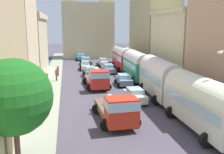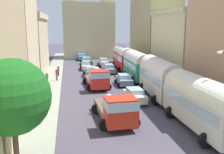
{
  "view_description": "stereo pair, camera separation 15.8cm",
  "coord_description": "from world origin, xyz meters",
  "px_view_note": "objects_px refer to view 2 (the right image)",
  "views": [
    {
      "loc": [
        -5.13,
        -10.16,
        7.65
      ],
      "look_at": [
        0.0,
        18.79,
        1.76
      ],
      "focal_mm": 41.14,
      "sensor_mm": 36.0,
      "label": 1
    },
    {
      "loc": [
        -4.98,
        -10.19,
        7.65
      ],
      "look_at": [
        0.0,
        18.79,
        1.76
      ],
      "focal_mm": 41.14,
      "sensor_mm": 36.0,
      "label": 2
    }
  ],
  "objects_px": {
    "parked_bus_0": "(202,102)",
    "pedestrian_3": "(57,74)",
    "car_1": "(86,65)",
    "car_4": "(135,95)",
    "car_5": "(124,80)",
    "car_0": "(91,72)",
    "cargo_truck_1": "(97,78)",
    "car_2": "(86,61)",
    "cargo_truck_0": "(117,109)",
    "pedestrian_2": "(47,78)",
    "car_6": "(109,69)",
    "pedestrian_4": "(45,84)",
    "car_3": "(82,57)",
    "parked_bus_2": "(137,65)",
    "parked_bus_1": "(159,76)",
    "car_7": "(104,62)",
    "pedestrian_0": "(58,70)",
    "pedestrian_1": "(45,83)",
    "parked_bus_3": "(124,57)"
  },
  "relations": [
    {
      "from": "car_4",
      "to": "car_5",
      "type": "distance_m",
      "value": 7.67
    },
    {
      "from": "car_0",
      "to": "pedestrian_4",
      "type": "xyz_separation_m",
      "value": [
        -6.06,
        -8.48,
        0.29
      ]
    },
    {
      "from": "car_4",
      "to": "car_6",
      "type": "height_order",
      "value": "car_6"
    },
    {
      "from": "car_1",
      "to": "car_7",
      "type": "xyz_separation_m",
      "value": [
        3.63,
        3.13,
        0.02
      ]
    },
    {
      "from": "pedestrian_0",
      "to": "pedestrian_4",
      "type": "xyz_separation_m",
      "value": [
        -1.2,
        -9.43,
        0.09
      ]
    },
    {
      "from": "car_0",
      "to": "car_5",
      "type": "xyz_separation_m",
      "value": [
        3.8,
        -6.37,
        -0.04
      ]
    },
    {
      "from": "cargo_truck_1",
      "to": "pedestrian_0",
      "type": "distance_m",
      "value": 9.92
    },
    {
      "from": "car_7",
      "to": "pedestrian_1",
      "type": "height_order",
      "value": "pedestrian_1"
    },
    {
      "from": "car_2",
      "to": "car_1",
      "type": "bearing_deg",
      "value": -95.14
    },
    {
      "from": "parked_bus_2",
      "to": "car_6",
      "type": "relative_size",
      "value": 2.0
    },
    {
      "from": "car_2",
      "to": "pedestrian_2",
      "type": "distance_m",
      "value": 18.87
    },
    {
      "from": "parked_bus_1",
      "to": "car_5",
      "type": "relative_size",
      "value": 2.27
    },
    {
      "from": "cargo_truck_0",
      "to": "car_5",
      "type": "bearing_deg",
      "value": 75.05
    },
    {
      "from": "car_1",
      "to": "car_7",
      "type": "bearing_deg",
      "value": 40.76
    },
    {
      "from": "cargo_truck_1",
      "to": "car_4",
      "type": "relative_size",
      "value": 1.83
    },
    {
      "from": "car_3",
      "to": "pedestrian_4",
      "type": "height_order",
      "value": "pedestrian_4"
    },
    {
      "from": "car_0",
      "to": "car_2",
      "type": "bearing_deg",
      "value": 88.71
    },
    {
      "from": "car_1",
      "to": "car_5",
      "type": "bearing_deg",
      "value": -72.76
    },
    {
      "from": "car_3",
      "to": "pedestrian_2",
      "type": "bearing_deg",
      "value": -103.32
    },
    {
      "from": "parked_bus_3",
      "to": "pedestrian_0",
      "type": "distance_m",
      "value": 12.05
    },
    {
      "from": "car_0",
      "to": "pedestrian_3",
      "type": "bearing_deg",
      "value": -153.17
    },
    {
      "from": "parked_bus_0",
      "to": "car_3",
      "type": "distance_m",
      "value": 41.91
    },
    {
      "from": "cargo_truck_1",
      "to": "car_2",
      "type": "distance_m",
      "value": 20.65
    },
    {
      "from": "car_2",
      "to": "pedestrian_2",
      "type": "relative_size",
      "value": 2.09
    },
    {
      "from": "parked_bus_0",
      "to": "pedestrian_3",
      "type": "distance_m",
      "value": 22.21
    },
    {
      "from": "car_2",
      "to": "car_6",
      "type": "distance_m",
      "value": 10.75
    },
    {
      "from": "car_0",
      "to": "pedestrian_3",
      "type": "height_order",
      "value": "pedestrian_3"
    },
    {
      "from": "car_1",
      "to": "car_5",
      "type": "distance_m",
      "value": 13.74
    },
    {
      "from": "parked_bus_2",
      "to": "pedestrian_1",
      "type": "height_order",
      "value": "parked_bus_2"
    },
    {
      "from": "car_7",
      "to": "pedestrian_0",
      "type": "height_order",
      "value": "pedestrian_0"
    },
    {
      "from": "car_6",
      "to": "pedestrian_4",
      "type": "height_order",
      "value": "pedestrian_4"
    },
    {
      "from": "cargo_truck_0",
      "to": "car_5",
      "type": "distance_m",
      "value": 13.64
    },
    {
      "from": "parked_bus_0",
      "to": "car_0",
      "type": "xyz_separation_m",
      "value": [
        -6.27,
        21.63,
        -1.39
      ]
    },
    {
      "from": "car_6",
      "to": "pedestrian_4",
      "type": "xyz_separation_m",
      "value": [
        -9.26,
        -11.14,
        0.34
      ]
    },
    {
      "from": "car_0",
      "to": "parked_bus_1",
      "type": "bearing_deg",
      "value": -63.59
    },
    {
      "from": "car_3",
      "to": "car_4",
      "type": "relative_size",
      "value": 1.08
    },
    {
      "from": "car_4",
      "to": "cargo_truck_1",
      "type": "bearing_deg",
      "value": 115.72
    },
    {
      "from": "cargo_truck_1",
      "to": "pedestrian_3",
      "type": "relative_size",
      "value": 3.72
    },
    {
      "from": "cargo_truck_1",
      "to": "car_3",
      "type": "distance_m",
      "value": 27.37
    },
    {
      "from": "car_1",
      "to": "pedestrian_3",
      "type": "xyz_separation_m",
      "value": [
        -4.7,
        -9.27,
        0.28
      ]
    },
    {
      "from": "parked_bus_0",
      "to": "pedestrian_3",
      "type": "bearing_deg",
      "value": 120.45
    },
    {
      "from": "pedestrian_2",
      "to": "car_7",
      "type": "bearing_deg",
      "value": 57.1
    },
    {
      "from": "car_4",
      "to": "car_6",
      "type": "xyz_separation_m",
      "value": [
        0.0,
        16.68,
        -0.0
      ]
    },
    {
      "from": "cargo_truck_0",
      "to": "pedestrian_2",
      "type": "bearing_deg",
      "value": 113.32
    },
    {
      "from": "parked_bus_0",
      "to": "cargo_truck_1",
      "type": "relative_size",
      "value": 1.31
    },
    {
      "from": "car_1",
      "to": "car_3",
      "type": "xyz_separation_m",
      "value": [
        -0.03,
        12.98,
        0.01
      ]
    },
    {
      "from": "parked_bus_1",
      "to": "car_6",
      "type": "relative_size",
      "value": 2.18
    },
    {
      "from": "car_2",
      "to": "car_3",
      "type": "distance_m",
      "value": 6.75
    },
    {
      "from": "parked_bus_1",
      "to": "car_1",
      "type": "xyz_separation_m",
      "value": [
        -6.54,
        19.38,
        -1.59
      ]
    },
    {
      "from": "parked_bus_1",
      "to": "car_7",
      "type": "bearing_deg",
      "value": 97.37
    }
  ]
}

